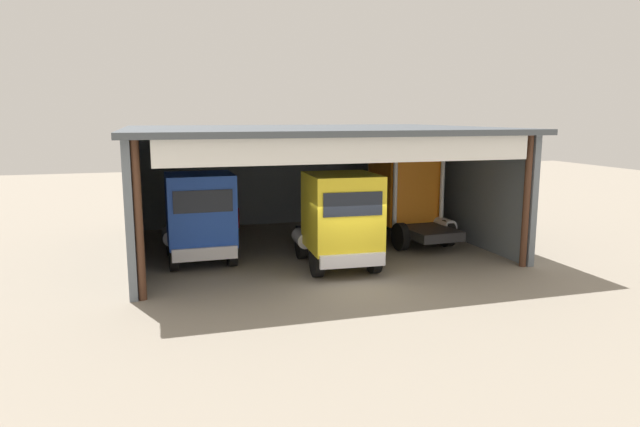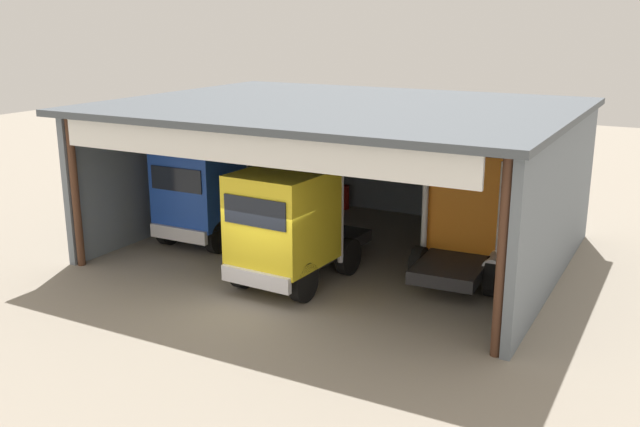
# 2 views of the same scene
# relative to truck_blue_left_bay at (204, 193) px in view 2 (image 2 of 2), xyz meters

# --- Properties ---
(ground_plane) EXTENTS (80.00, 80.00, 0.00)m
(ground_plane) POSITION_rel_truck_blue_left_bay_xyz_m (4.52, -3.88, -1.74)
(ground_plane) COLOR gray
(ground_plane) RESTS_ON ground
(workshop_shed) EXTENTS (14.11, 11.43, 4.88)m
(workshop_shed) POSITION_rel_truck_blue_left_bay_xyz_m (4.52, 2.38, 1.70)
(workshop_shed) COLOR slate
(workshop_shed) RESTS_ON ground
(truck_blue_left_bay) EXTENTS (2.53, 4.68, 3.32)m
(truck_blue_left_bay) POSITION_rel_truck_blue_left_bay_xyz_m (0.00, 0.00, 0.00)
(truck_blue_left_bay) COLOR #1E47B7
(truck_blue_left_bay) RESTS_ON ground
(truck_yellow_yard_outside) EXTENTS (2.54, 5.28, 3.39)m
(truck_yellow_yard_outside) POSITION_rel_truck_blue_left_bay_xyz_m (4.60, -2.13, 0.05)
(truck_yellow_yard_outside) COLOR yellow
(truck_yellow_yard_outside) RESTS_ON ground
(truck_orange_right_bay) EXTENTS (2.73, 4.72, 3.74)m
(truck_orange_right_bay) POSITION_rel_truck_blue_left_bay_xyz_m (8.84, 1.31, 0.21)
(truck_orange_right_bay) COLOR orange
(truck_orange_right_bay) RESTS_ON ground
(oil_drum) EXTENTS (0.58, 0.58, 0.93)m
(oil_drum) POSITION_rel_truck_blue_left_bay_xyz_m (2.07, 6.30, -1.27)
(oil_drum) COLOR #B21E19
(oil_drum) RESTS_ON ground
(tool_cart) EXTENTS (0.90, 0.60, 1.00)m
(tool_cart) POSITION_rel_truck_blue_left_bay_xyz_m (6.80, 6.07, -1.24)
(tool_cart) COLOR black
(tool_cart) RESTS_ON ground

